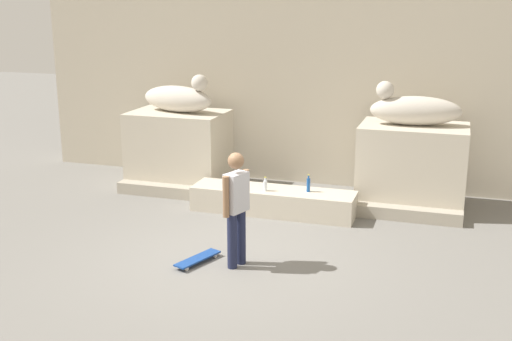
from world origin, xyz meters
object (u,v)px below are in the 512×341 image
at_px(bottle_blue, 308,185).
at_px(bottle_clear, 265,185).
at_px(statue_reclining_right, 414,109).
at_px(skater, 236,204).
at_px(statue_reclining_left, 179,98).
at_px(skateboard, 198,259).

bearing_deg(bottle_blue, bottle_clear, -166.25).
bearing_deg(statue_reclining_right, skater, 52.09).
relative_size(statue_reclining_left, statue_reclining_right, 1.02).
xyz_separation_m(skateboard, bottle_clear, (0.31, 2.36, 0.48)).
bearing_deg(bottle_clear, skater, -83.49).
relative_size(statue_reclining_left, bottle_clear, 6.62).
xyz_separation_m(statue_reclining_left, bottle_blue, (2.90, -1.04, -1.25)).
relative_size(skateboard, bottle_clear, 3.22).
bearing_deg(bottle_clear, statue_reclining_right, 27.31).
bearing_deg(skater, bottle_clear, -154.13).
bearing_deg(statue_reclining_right, bottle_clear, 20.57).
height_order(skater, skateboard, skater).
bearing_deg(statue_reclining_left, statue_reclining_right, 13.57).
relative_size(statue_reclining_left, skateboard, 2.06).
distance_m(skater, skateboard, 1.03).
relative_size(skater, skateboard, 2.04).
bearing_deg(bottle_clear, skateboard, -97.54).
distance_m(statue_reclining_right, bottle_blue, 2.31).
relative_size(skateboard, bottle_blue, 2.64).
xyz_separation_m(statue_reclining_left, skater, (2.43, -3.50, -0.89)).
height_order(skateboard, bottle_blue, bottle_blue).
distance_m(statue_reclining_left, skateboard, 4.40).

